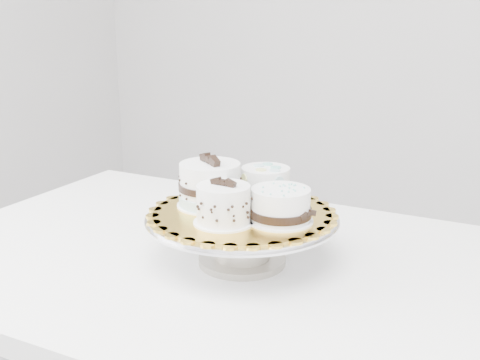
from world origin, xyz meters
The scene contains 7 objects.
table centered at (0.03, 0.16, 0.67)m, with size 1.22×0.87×0.75m.
cake_stand centered at (0.08, 0.15, 0.81)m, with size 0.34×0.34×0.09m.
cake_board centered at (0.08, 0.15, 0.84)m, with size 0.31×0.31×0.00m, color gold.
cake_swirl centered at (0.08, 0.08, 0.88)m, with size 0.10×0.10×0.08m.
cake_banded centered at (0.01, 0.15, 0.88)m, with size 0.15×0.15×0.10m.
cake_dots centered at (0.08, 0.22, 0.88)m, with size 0.12×0.12×0.07m.
cake_ribbon centered at (0.16, 0.14, 0.87)m, with size 0.12×0.12×0.06m.
Camera 1 is at (0.61, -0.69, 1.19)m, focal length 45.00 mm.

